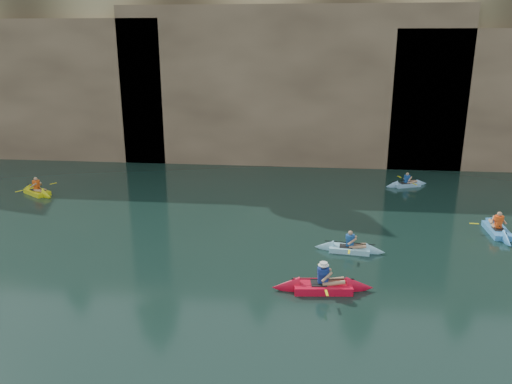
# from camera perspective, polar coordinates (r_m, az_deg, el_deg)

# --- Properties ---
(ground) EXTENTS (160.00, 160.00, 0.00)m
(ground) POSITION_cam_1_polar(r_m,az_deg,el_deg) (16.37, -7.41, -15.23)
(ground) COLOR black
(ground) RESTS_ON ground
(cliff) EXTENTS (70.00, 16.00, 12.00)m
(cliff) POSITION_cam_1_polar(r_m,az_deg,el_deg) (43.66, 1.60, 13.39)
(cliff) COLOR tan
(cliff) RESTS_ON ground
(cliff_slab_center) EXTENTS (24.00, 2.40, 11.40)m
(cliff_slab_center) POSITION_cam_1_polar(r_m,az_deg,el_deg) (36.19, 3.86, 12.16)
(cliff_slab_center) COLOR #9F7E60
(cliff_slab_center) RESTS_ON ground
(sea_cave_west) EXTENTS (4.50, 1.00, 4.00)m
(sea_cave_west) POSITION_cam_1_polar(r_m,az_deg,el_deg) (41.94, -24.93, 6.18)
(sea_cave_west) COLOR black
(sea_cave_west) RESTS_ON ground
(sea_cave_center) EXTENTS (3.50, 1.00, 3.20)m
(sea_cave_center) POSITION_cam_1_polar(r_m,az_deg,el_deg) (36.85, -5.72, 5.76)
(sea_cave_center) COLOR black
(sea_cave_center) RESTS_ON ground
(sea_cave_east) EXTENTS (5.00, 1.00, 4.50)m
(sea_cave_east) POSITION_cam_1_polar(r_m,az_deg,el_deg) (36.54, 16.41, 6.10)
(sea_cave_east) COLOR black
(sea_cave_east) RESTS_ON ground
(main_kayaker) EXTENTS (3.74, 2.48, 1.37)m
(main_kayaker) POSITION_cam_1_polar(r_m,az_deg,el_deg) (18.47, 7.62, -10.61)
(main_kayaker) COLOR red
(main_kayaker) RESTS_ON ground
(kayaker_ltblue_near) EXTENTS (3.06, 2.33, 1.18)m
(kayaker_ltblue_near) POSITION_cam_1_polar(r_m,az_deg,el_deg) (21.86, 10.64, -6.35)
(kayaker_ltblue_near) COLOR #96DEFB
(kayaker_ltblue_near) RESTS_ON ground
(kayaker_yellow) EXTENTS (3.03, 2.38, 1.28)m
(kayaker_yellow) POSITION_cam_1_polar(r_m,az_deg,el_deg) (32.07, -23.73, 0.05)
(kayaker_yellow) COLOR yellow
(kayaker_yellow) RESTS_ON ground
(kayaker_ltblue_mid) EXTENTS (2.92, 2.06, 1.09)m
(kayaker_ltblue_mid) POSITION_cam_1_polar(r_m,az_deg,el_deg) (32.34, 16.82, 0.86)
(kayaker_ltblue_mid) COLOR #83B4DB
(kayaker_ltblue_mid) RESTS_ON ground
(kayaker_blue_east) EXTENTS (2.56, 3.69, 1.31)m
(kayaker_blue_east) POSITION_cam_1_polar(r_m,az_deg,el_deg) (26.06, 25.86, -3.93)
(kayaker_blue_east) COLOR #4294E0
(kayaker_blue_east) RESTS_ON ground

